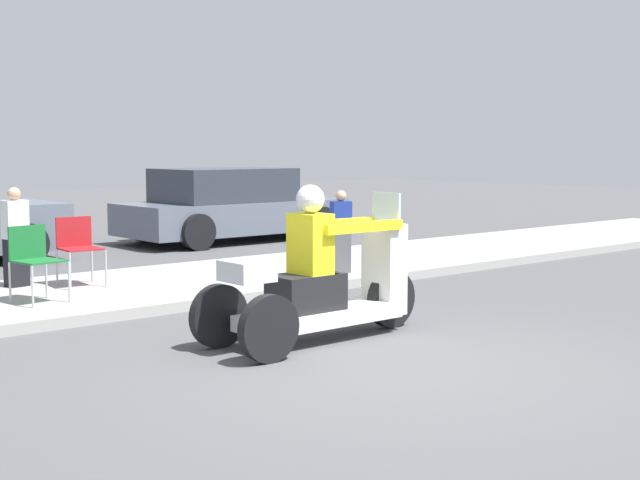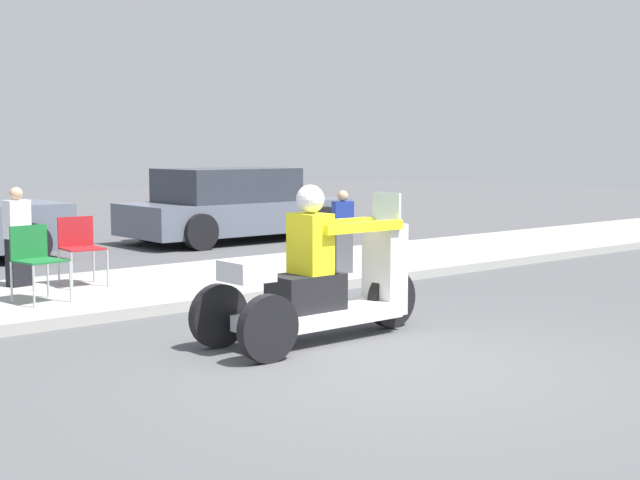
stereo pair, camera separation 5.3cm
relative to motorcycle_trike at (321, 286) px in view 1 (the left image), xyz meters
name	(u,v)px [view 1 (the left image)]	position (x,y,z in m)	size (l,w,h in m)	color
ground_plane	(392,368)	(-0.25, -1.17, -0.51)	(60.00, 60.00, 0.00)	#4C4C4F
sidewalk_strip	(119,291)	(-0.25, 3.43, -0.45)	(28.00, 2.80, 0.12)	#9E9E99
motorcycle_trike	(321,286)	(0.00, 0.00, 0.00)	(2.38, 0.83, 1.45)	black
spectator_by_tree	(341,233)	(2.54, 2.56, 0.14)	(0.30, 0.23, 1.09)	#515156
spectator_near_curb	(16,239)	(-1.18, 4.21, 0.18)	(0.31, 0.22, 1.19)	black
folding_chair_curbside	(78,243)	(-0.57, 3.84, 0.12)	(0.50, 0.50, 0.82)	#A5A8AD
folding_chair_set_back	(34,255)	(-1.45, 3.06, 0.12)	(0.53, 0.53, 0.82)	#A5A8AD
parked_car_lot_right	(230,206)	(4.37, 7.72, 0.15)	(4.31, 2.04, 1.38)	slate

